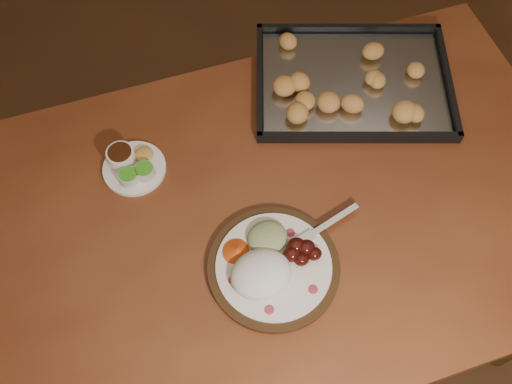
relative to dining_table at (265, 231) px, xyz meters
name	(u,v)px	position (x,y,z in m)	size (l,w,h in m)	color
ground	(301,285)	(0.16, 0.04, -0.65)	(4.00, 4.00, 0.00)	brown
dining_table	(265,231)	(0.00, 0.00, 0.00)	(1.55, 0.98, 0.75)	brown
dinner_plate	(270,265)	(-0.04, -0.13, 0.12)	(0.37, 0.28, 0.07)	#311D0D
condiment_saucer	(132,165)	(-0.25, 0.22, 0.12)	(0.15, 0.15, 0.05)	white
baking_tray	(353,80)	(0.34, 0.26, 0.11)	(0.59, 0.52, 0.05)	black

